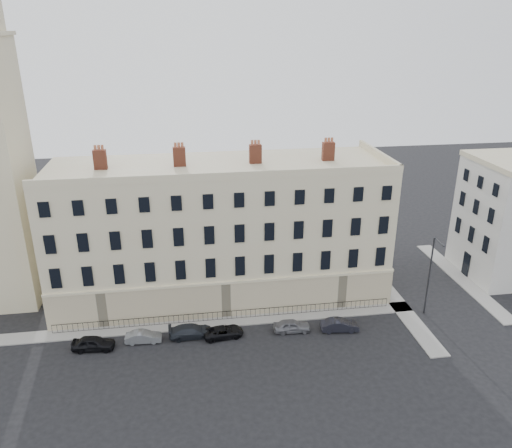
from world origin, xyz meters
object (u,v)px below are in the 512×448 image
object	(u,v)px
car_d	(223,332)
car_e	(292,326)
car_b	(144,337)
car_f	(340,325)
car_c	(191,331)
car_a	(93,343)
streetlamp	(430,273)

from	to	relation	value
car_d	car_e	bearing A→B (deg)	-96.87
car_b	car_f	size ratio (longest dim) A/B	0.91
car_c	car_f	xyz separation A→B (m)	(14.81, -1.15, -0.01)
car_c	car_f	world-z (taller)	car_c
car_a	streetlamp	bearing A→B (deg)	-82.52
car_d	car_e	size ratio (longest dim) A/B	1.07
car_c	car_e	distance (m)	10.05
car_d	car_f	bearing A→B (deg)	-99.48
car_d	car_f	world-z (taller)	car_f
car_b	car_d	world-z (taller)	car_b
car_f	car_d	bearing A→B (deg)	92.46
car_b	car_c	world-z (taller)	car_c
car_a	car_d	size ratio (longest dim) A/B	1.00
car_c	streetlamp	distance (m)	25.16
car_e	streetlamp	world-z (taller)	streetlamp
car_d	car_f	distance (m)	11.70
car_b	car_d	distance (m)	7.76
car_c	streetlamp	bearing A→B (deg)	-90.17
car_b	car_e	size ratio (longest dim) A/B	0.94
car_e	car_f	distance (m)	4.82
car_a	car_f	distance (m)	24.06
car_a	car_e	bearing A→B (deg)	-84.18
car_b	car_c	distance (m)	4.62
car_d	car_a	bearing A→B (deg)	84.95
car_a	car_f	bearing A→B (deg)	-85.67
car_b	car_d	bearing A→B (deg)	-89.50
car_c	car_f	distance (m)	14.86
car_b	streetlamp	xyz separation A→B (m)	(29.41, 0.72, 4.32)
car_d	streetlamp	bearing A→B (deg)	-93.47
car_b	car_a	bearing A→B (deg)	98.90
streetlamp	car_a	bearing A→B (deg)	-174.07
car_a	car_d	bearing A→B (deg)	-83.53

